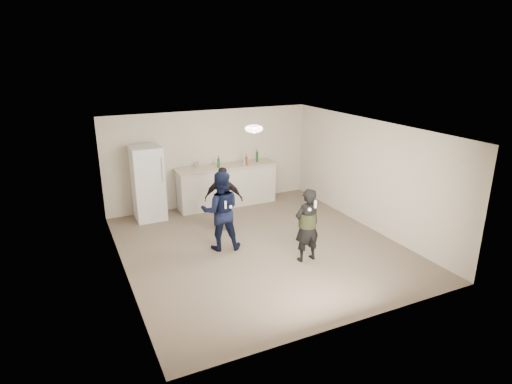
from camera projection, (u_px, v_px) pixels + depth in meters
name	position (u px, v px, depth m)	size (l,w,h in m)	color
floor	(260.00, 246.00, 9.02)	(6.00, 6.00, 0.00)	#6B5B4C
ceiling	(260.00, 129.00, 8.23)	(6.00, 6.00, 0.00)	silver
wall_back	(210.00, 158.00, 11.20)	(6.00, 6.00, 0.00)	beige
wall_front	(352.00, 249.00, 6.05)	(6.00, 6.00, 0.00)	beige
wall_left	(120.00, 211.00, 7.51)	(6.00, 6.00, 0.00)	beige
wall_right	(369.00, 174.00, 9.74)	(6.00, 6.00, 0.00)	beige
counter	(227.00, 186.00, 11.28)	(2.60, 0.56, 1.05)	beige
counter_top	(227.00, 166.00, 11.11)	(2.68, 0.64, 0.04)	beige
fridge	(148.00, 183.00, 10.26)	(0.70, 0.70, 1.80)	white
fridge_handle	(162.00, 170.00, 9.93)	(0.02, 0.02, 0.60)	white
ceiling_dome	(254.00, 129.00, 8.51)	(0.36, 0.36, 0.16)	white
shaker	(197.00, 165.00, 10.85)	(0.08, 0.08, 0.17)	silver
man	(221.00, 211.00, 8.69)	(0.80, 0.63, 1.66)	#0F1A42
woman	(307.00, 225.00, 8.22)	(0.54, 0.35, 1.47)	black
camo_shorts	(307.00, 220.00, 8.18)	(0.34, 0.34, 0.28)	#2B3819
spectator	(224.00, 199.00, 9.64)	(0.87, 0.36, 1.48)	black
remote_man	(225.00, 205.00, 8.38)	(0.04, 0.04, 0.15)	white
nunchuk_man	(231.00, 207.00, 8.48)	(0.07, 0.07, 0.07)	white
remote_woman	(315.00, 204.00, 7.84)	(0.04, 0.04, 0.15)	silver
nunchuk_woman	(310.00, 209.00, 7.86)	(0.07, 0.07, 0.07)	white
bottle_cluster	(241.00, 161.00, 11.13)	(1.19, 0.24, 0.28)	#13451E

